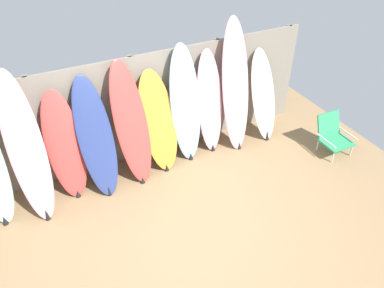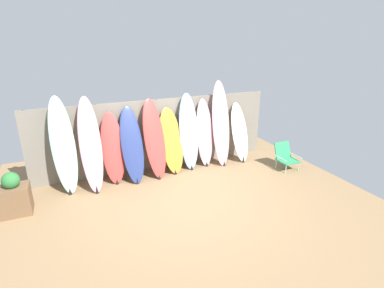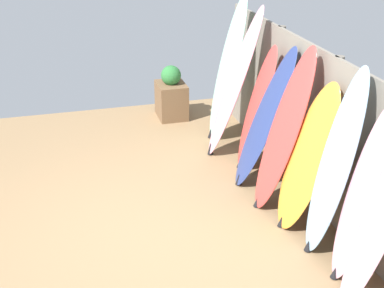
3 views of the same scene
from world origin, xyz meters
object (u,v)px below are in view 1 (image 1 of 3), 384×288
at_px(surfboard_navy_3, 96,139).
at_px(beach_chair, 333,134).
at_px(surfboard_red_4, 131,125).
at_px(surfboard_pink_8, 235,88).
at_px(surfboard_pink_1, 26,150).
at_px(surfboard_pink_7, 210,103).
at_px(surfboard_red_2, 65,147).
at_px(surfboard_white_9, 263,96).
at_px(surfboard_skyblue_6, 185,105).
at_px(surfboard_orange_5, 159,122).

relative_size(surfboard_navy_3, beach_chair, 2.66).
relative_size(surfboard_red_4, beach_chair, 2.88).
bearing_deg(surfboard_red_4, surfboard_pink_8, 2.00).
bearing_deg(surfboard_red_4, beach_chair, -15.76).
relative_size(surfboard_pink_1, surfboard_navy_3, 1.18).
height_order(surfboard_pink_1, surfboard_pink_7, surfboard_pink_1).
distance_m(surfboard_red_2, surfboard_navy_3, 0.44).
distance_m(surfboard_red_2, beach_chair, 4.34).
bearing_deg(surfboard_navy_3, surfboard_white_9, 1.26).
xyz_separation_m(surfboard_pink_1, surfboard_pink_8, (3.28, 0.13, 0.07)).
bearing_deg(surfboard_pink_1, surfboard_skyblue_6, 4.09).
bearing_deg(surfboard_white_9, surfboard_red_2, 179.93).
bearing_deg(surfboard_orange_5, surfboard_red_4, -171.38).
height_order(surfboard_navy_3, surfboard_orange_5, surfboard_navy_3).
relative_size(surfboard_pink_1, beach_chair, 3.14).
relative_size(surfboard_skyblue_6, surfboard_pink_7, 1.10).
relative_size(surfboard_red_4, surfboard_pink_7, 1.07).
bearing_deg(surfboard_navy_3, surfboard_pink_8, 1.63).
bearing_deg(surfboard_pink_8, surfboard_white_9, -0.20).
distance_m(surfboard_navy_3, surfboard_red_4, 0.55).
relative_size(surfboard_pink_1, surfboard_red_2, 1.24).
xyz_separation_m(surfboard_orange_5, surfboard_white_9, (1.96, -0.01, -0.03)).
distance_m(surfboard_orange_5, surfboard_white_9, 1.96).
height_order(surfboard_navy_3, surfboard_skyblue_6, surfboard_skyblue_6).
xyz_separation_m(surfboard_skyblue_6, beach_chair, (2.29, -1.02, -0.63)).
relative_size(surfboard_orange_5, beach_chair, 2.48).
xyz_separation_m(surfboard_pink_8, surfboard_white_9, (0.59, -0.00, -0.31)).
height_order(surfboard_navy_3, surfboard_pink_7, surfboard_pink_7).
bearing_deg(surfboard_skyblue_6, surfboard_pink_8, -2.66).
xyz_separation_m(surfboard_red_2, surfboard_white_9, (3.39, -0.00, -0.04)).
bearing_deg(surfboard_red_4, surfboard_orange_5, 8.62).
bearing_deg(surfboard_red_4, surfboard_white_9, 1.46).
height_order(surfboard_red_2, surfboard_orange_5, surfboard_red_2).
relative_size(surfboard_pink_7, surfboard_pink_8, 0.80).
bearing_deg(surfboard_white_9, surfboard_pink_1, -178.11).
relative_size(surfboard_orange_5, surfboard_pink_7, 0.92).
bearing_deg(beach_chair, surfboard_orange_5, 146.35).
xyz_separation_m(surfboard_skyblue_6, surfboard_pink_7, (0.45, 0.03, -0.09)).
relative_size(surfboard_navy_3, surfboard_pink_7, 0.99).
relative_size(surfboard_pink_7, beach_chair, 2.69).
bearing_deg(surfboard_pink_1, surfboard_orange_5, 4.03).
distance_m(surfboard_navy_3, surfboard_orange_5, 1.00).
distance_m(surfboard_pink_7, beach_chair, 2.18).
distance_m(surfboard_skyblue_6, surfboard_white_9, 1.50).
bearing_deg(surfboard_red_2, surfboard_skyblue_6, 1.18).
distance_m(surfboard_orange_5, surfboard_pink_8, 1.40).
bearing_deg(beach_chair, surfboard_pink_1, 155.60).
bearing_deg(surfboard_pink_7, surfboard_white_9, -3.97).
xyz_separation_m(surfboard_orange_5, beach_chair, (2.77, -0.98, -0.47)).
bearing_deg(surfboard_skyblue_6, surfboard_red_4, -173.59).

